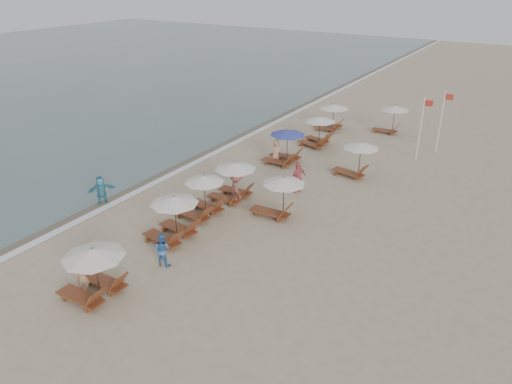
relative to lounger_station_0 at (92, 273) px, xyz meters
The scene contains 21 objects.
ground 6.80m from the lounger_station_0, 34.99° to the left, with size 160.00×160.00×0.00m, color tan.
wet_sand_band 15.56m from the lounger_station_0, 116.85° to the left, with size 3.20×140.00×0.01m, color #6B5E4C.
foam_line 15.02m from the lounger_station_0, 112.40° to the left, with size 0.50×140.00×0.02m, color white.
lounger_station_0 is the anchor object (origin of this frame).
lounger_station_1 5.04m from the lounger_station_0, 93.68° to the left, with size 2.76×2.30×2.36m.
lounger_station_2 7.73m from the lounger_station_0, 94.88° to the left, with size 2.64×2.21×2.36m.
lounger_station_3 10.20m from the lounger_station_0, 92.13° to the left, with size 2.65×2.32×2.27m.
lounger_station_4 16.63m from the lounger_station_0, 92.21° to the left, with size 2.75×2.35×2.38m.
lounger_station_5 20.99m from the lounger_station_0, 90.89° to the left, with size 2.66×2.41×2.22m.
lounger_station_6 25.04m from the lounger_station_0, 92.19° to the left, with size 2.62×2.39×2.15m.
inland_station_0 10.10m from the lounger_station_0, 74.03° to the left, with size 2.85×2.24×2.22m.
inland_station_1 17.48m from the lounger_station_0, 76.07° to the left, with size 2.83×2.24×2.22m.
inland_station_2 26.89m from the lounger_station_0, 82.79° to the left, with size 2.66×2.24×2.22m.
beachgoer_near 0.68m from the lounger_station_0, behind, with size 0.55×0.36×1.52m, color tan.
beachgoer_mid_a 3.24m from the lounger_station_0, 76.25° to the left, with size 0.76×0.59×1.57m, color #3663A2.
beachgoer_mid_b 9.82m from the lounger_station_0, 88.99° to the left, with size 1.17×0.67×1.81m, color brown.
beachgoer_far_a 13.23m from the lounger_station_0, 79.98° to the left, with size 1.10×0.46×1.88m, color #C64F5C.
beachgoer_far_b 16.62m from the lounger_station_0, 94.08° to the left, with size 0.77×0.50×1.57m, color tan.
waterline_walker 8.68m from the lounger_station_0, 136.26° to the left, with size 1.49×0.47×1.61m, color teal.
flag_pole_near 22.95m from the lounger_station_0, 72.69° to the left, with size 0.60×0.08×4.39m.
flag_pole_far 25.35m from the lounger_station_0, 72.51° to the left, with size 0.59×0.08×4.42m.
Camera 1 is at (8.22, -13.74, 11.94)m, focal length 33.71 mm.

